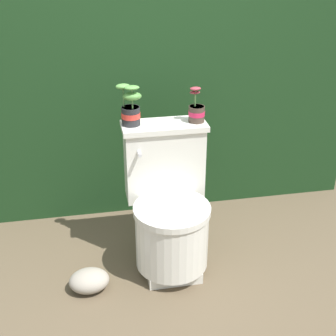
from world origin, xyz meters
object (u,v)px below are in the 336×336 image
(toilet, at_px, (169,211))
(potted_plant_left, at_px, (131,109))
(potted_plant_midleft, at_px, (196,111))
(garden_stone, at_px, (89,281))

(toilet, xyz_separation_m, potted_plant_left, (-0.18, 0.17, 0.55))
(toilet, relative_size, potted_plant_midleft, 4.21)
(potted_plant_left, distance_m, garden_stone, 0.96)
(potted_plant_left, bearing_deg, garden_stone, -133.12)
(toilet, distance_m, potted_plant_left, 0.61)
(potted_plant_left, bearing_deg, potted_plant_midleft, -3.08)
(garden_stone, bearing_deg, potted_plant_midleft, 24.41)
(toilet, height_order, potted_plant_left, potted_plant_left)
(potted_plant_left, relative_size, potted_plant_midleft, 1.15)
(toilet, xyz_separation_m, potted_plant_midleft, (0.18, 0.15, 0.52))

